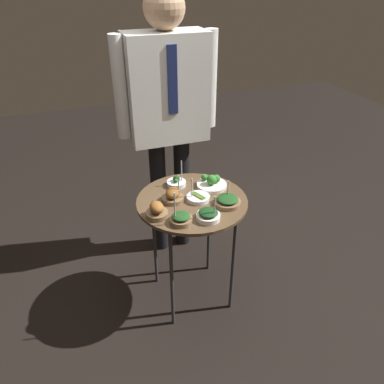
% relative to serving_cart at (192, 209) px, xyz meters
% --- Properties ---
extents(ground_plane, '(8.00, 8.00, 0.00)m').
position_rel_serving_cart_xyz_m(ground_plane, '(0.00, 0.00, -0.66)').
color(ground_plane, black).
extents(serving_cart, '(0.61, 0.61, 0.72)m').
position_rel_serving_cart_xyz_m(serving_cart, '(0.00, 0.00, 0.00)').
color(serving_cart, brown).
rests_on(serving_cart, ground_plane).
extents(bowl_asparagus_front_right, '(0.13, 0.13, 0.13)m').
position_rel_serving_cart_xyz_m(bowl_asparagus_front_right, '(0.03, -0.01, 0.07)').
color(bowl_asparagus_front_right, silver).
rests_on(bowl_asparagus_front_right, serving_cart).
extents(bowl_roast_back_left, '(0.12, 0.12, 0.15)m').
position_rel_serving_cart_xyz_m(bowl_roast_back_left, '(-0.10, 0.03, 0.09)').
color(bowl_roast_back_left, brown).
rests_on(bowl_roast_back_left, serving_cart).
extents(bowl_spinach_near_rim, '(0.12, 0.12, 0.18)m').
position_rel_serving_cart_xyz_m(bowl_spinach_near_rim, '(-0.12, -0.18, 0.08)').
color(bowl_spinach_near_rim, brown).
rests_on(bowl_spinach_near_rim, serving_cart).
extents(bowl_spinach_front_center, '(0.14, 0.14, 0.12)m').
position_rel_serving_cart_xyz_m(bowl_spinach_front_center, '(0.16, -0.11, 0.08)').
color(bowl_spinach_front_center, brown).
rests_on(bowl_spinach_front_center, serving_cart).
extents(bowl_broccoli_back_right, '(0.17, 0.17, 0.08)m').
position_rel_serving_cart_xyz_m(bowl_broccoli_back_right, '(0.16, 0.10, 0.08)').
color(bowl_broccoli_back_right, silver).
rests_on(bowl_broccoli_back_right, serving_cart).
extents(bowl_broccoli_far_rim, '(0.11, 0.11, 0.15)m').
position_rel_serving_cart_xyz_m(bowl_broccoli_far_rim, '(-0.03, 0.18, 0.08)').
color(bowl_broccoli_far_rim, silver).
rests_on(bowl_broccoli_far_rim, serving_cart).
extents(bowl_roast_center, '(0.11, 0.11, 0.08)m').
position_rel_serving_cart_xyz_m(bowl_roast_center, '(-0.22, -0.09, 0.09)').
color(bowl_roast_center, brown).
rests_on(bowl_roast_center, serving_cart).
extents(bowl_spinach_mid_right, '(0.12, 0.12, 0.15)m').
position_rel_serving_cart_xyz_m(bowl_spinach_mid_right, '(0.02, -0.20, 0.08)').
color(bowl_spinach_mid_right, silver).
rests_on(bowl_spinach_mid_right, serving_cart).
extents(waiter_figure, '(0.64, 0.24, 1.73)m').
position_rel_serving_cart_xyz_m(waiter_figure, '(0.03, 0.53, 0.44)').
color(waiter_figure, black).
rests_on(waiter_figure, ground_plane).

